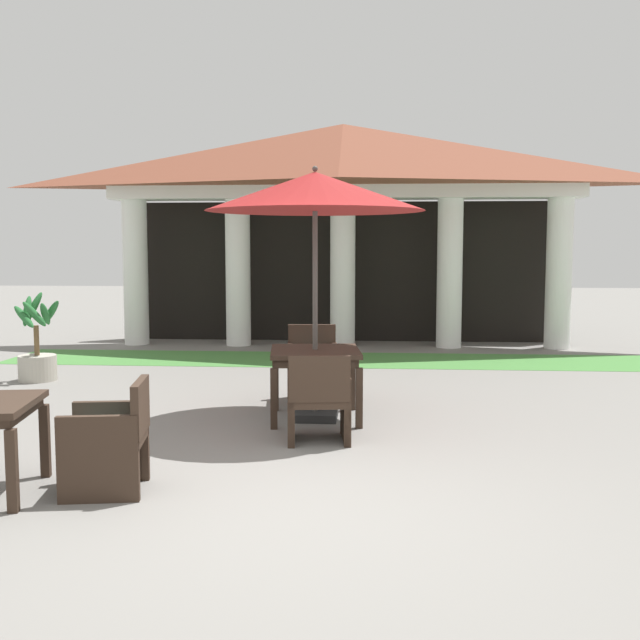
{
  "coord_description": "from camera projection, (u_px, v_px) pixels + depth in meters",
  "views": [
    {
      "loc": [
        0.62,
        -5.13,
        1.84
      ],
      "look_at": [
        0.04,
        2.57,
        1.09
      ],
      "focal_mm": 41.77,
      "sensor_mm": 36.0,
      "label": 1
    }
  ],
  "objects": [
    {
      "name": "ground_plane",
      "position": [
        288.0,
        505.0,
        5.32
      ],
      "size": [
        60.0,
        60.0,
        0.0
      ],
      "primitive_type": "plane",
      "color": "gray"
    },
    {
      "name": "background_pavilion",
      "position": [
        343.0,
        181.0,
        13.76
      ],
      "size": [
        9.08,
        2.45,
        4.09
      ],
      "color": "white",
      "rests_on": "ground"
    },
    {
      "name": "patio_umbrella_near_foreground",
      "position": [
        315.0,
        194.0,
        7.79
      ],
      "size": [
        2.31,
        2.31,
        2.69
      ],
      "color": "#2D2D2D",
      "rests_on": "ground"
    },
    {
      "name": "patio_chair_near_foreground_north",
      "position": [
        312.0,
        366.0,
        8.93
      ],
      "size": [
        0.66,
        0.64,
        0.9
      ],
      "rotation": [
        0.0,
        0.0,
        -3.03
      ],
      "color": "#38281E",
      "rests_on": "ground"
    },
    {
      "name": "patio_table_near_foreground",
      "position": [
        315.0,
        359.0,
        7.96
      ],
      "size": [
        1.04,
        1.04,
        0.76
      ],
      "rotation": [
        0.0,
        0.0,
        0.12
      ],
      "color": "#38281E",
      "rests_on": "ground"
    },
    {
      "name": "potted_palm_left_edge",
      "position": [
        37.0,
        355.0,
        10.31
      ],
      "size": [
        0.67,
        0.68,
        1.24
      ],
      "color": "#B2AD9E",
      "rests_on": "ground"
    },
    {
      "name": "patio_chair_mid_left_east",
      "position": [
        110.0,
        440.0,
        5.6
      ],
      "size": [
        0.67,
        0.65,
        0.85
      ],
      "rotation": [
        0.0,
        0.0,
        -4.55
      ],
      "color": "#38281E",
      "rests_on": "ground"
    },
    {
      "name": "patio_chair_near_foreground_south",
      "position": [
        319.0,
        400.0,
        7.04
      ],
      "size": [
        0.65,
        0.63,
        0.86
      ],
      "rotation": [
        0.0,
        0.0,
        0.12
      ],
      "color": "#38281E",
      "rests_on": "ground"
    },
    {
      "name": "lawn_strip",
      "position": [
        338.0,
        360.0,
        12.24
      ],
      "size": [
        10.88,
        1.72,
        0.01
      ],
      "primitive_type": "cube",
      "color": "#47843D",
      "rests_on": "ground"
    }
  ]
}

